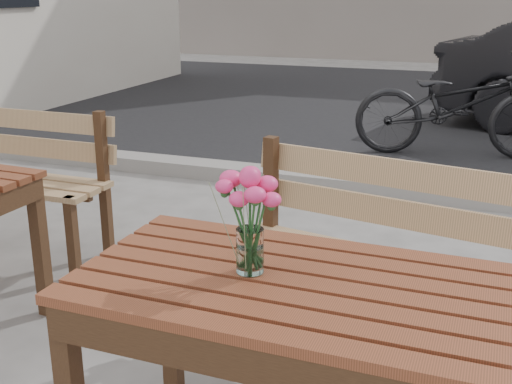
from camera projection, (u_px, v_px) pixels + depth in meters
street at (442, 138)px, 6.69m from camera, size 30.00×8.12×0.12m
main_table at (287, 317)px, 1.85m from camera, size 1.21×0.72×0.74m
main_bench at (410, 245)px, 2.53m from camera, size 1.54×0.70×0.92m
main_vase at (250, 208)px, 1.80m from camera, size 0.17×0.17×0.31m
second_bench at (2, 161)px, 3.81m from camera, size 1.44×0.44×0.89m
bicycle at (456, 105)px, 5.96m from camera, size 1.93×0.93×0.97m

